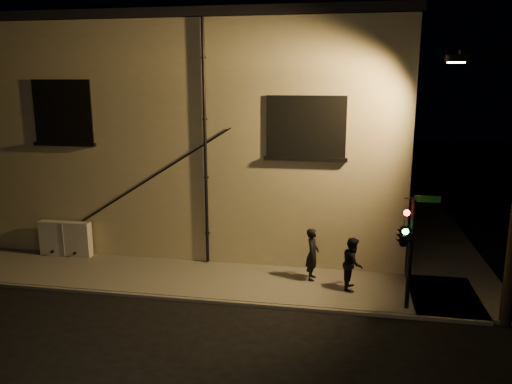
% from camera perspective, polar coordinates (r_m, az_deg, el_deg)
% --- Properties ---
extents(ground, '(90.00, 90.00, 0.00)m').
position_cam_1_polar(ground, '(15.11, -1.83, -12.71)').
color(ground, black).
extents(sidewalk, '(21.00, 16.00, 0.12)m').
position_cam_1_polar(sidewalk, '(18.93, 4.60, -7.19)').
color(sidewalk, '#5D5B54').
rests_on(sidewalk, ground).
extents(building, '(16.20, 12.23, 8.80)m').
position_cam_1_polar(building, '(23.20, -4.57, 7.49)').
color(building, tan).
rests_on(building, ground).
extents(utility_cabinet, '(1.96, 0.33, 1.29)m').
position_cam_1_polar(utility_cabinet, '(19.77, -20.93, -4.99)').
color(utility_cabinet, beige).
rests_on(utility_cabinet, sidewalk).
extents(pedestrian_a, '(0.45, 0.65, 1.72)m').
position_cam_1_polar(pedestrian_a, '(16.35, 6.46, -7.07)').
color(pedestrian_a, black).
rests_on(pedestrian_a, sidewalk).
extents(pedestrian_b, '(0.68, 0.84, 1.65)m').
position_cam_1_polar(pedestrian_b, '(15.84, 11.00, -8.00)').
color(pedestrian_b, black).
rests_on(pedestrian_b, sidewalk).
extents(traffic_signal, '(1.12, 1.91, 3.30)m').
position_cam_1_polar(traffic_signal, '(14.33, 16.61, -4.66)').
color(traffic_signal, black).
rests_on(traffic_signal, sidewalk).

